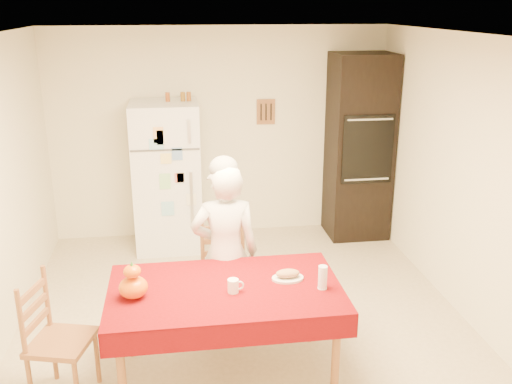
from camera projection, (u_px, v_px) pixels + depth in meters
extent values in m
plane|color=tan|center=(244.00, 324.00, 5.11)|extent=(4.50, 4.50, 0.00)
cube|color=beige|center=(220.00, 133.00, 6.82)|extent=(4.00, 0.02, 2.50)
cube|color=beige|center=(304.00, 346.00, 2.60)|extent=(4.00, 0.02, 2.50)
cube|color=beige|center=(470.00, 182.00, 4.98)|extent=(0.02, 4.50, 2.50)
cube|color=white|center=(242.00, 36.00, 4.32)|extent=(4.00, 4.50, 0.02)
cube|color=brown|center=(266.00, 112.00, 6.81)|extent=(0.22, 0.02, 0.30)
cube|color=white|center=(167.00, 176.00, 6.51)|extent=(0.75, 0.70, 1.70)
cube|color=silver|center=(189.00, 131.00, 6.01)|extent=(0.03, 0.03, 0.25)
cube|color=silver|center=(192.00, 198.00, 6.25)|extent=(0.03, 0.03, 0.60)
cube|color=black|center=(359.00, 147.00, 6.79)|extent=(0.70, 0.60, 2.20)
cube|color=black|center=(368.00, 149.00, 6.49)|extent=(0.59, 0.02, 0.80)
cylinder|color=brown|center=(122.00, 377.00, 3.82)|extent=(0.06, 0.06, 0.71)
cylinder|color=brown|center=(129.00, 317.00, 4.55)|extent=(0.06, 0.06, 0.71)
cylinder|color=brown|center=(336.00, 358.00, 4.02)|extent=(0.06, 0.06, 0.71)
cylinder|color=brown|center=(310.00, 303.00, 4.75)|extent=(0.06, 0.06, 0.71)
cube|color=brown|center=(225.00, 291.00, 4.17)|extent=(1.60, 0.90, 0.04)
cube|color=#530405|center=(225.00, 288.00, 4.16)|extent=(1.70, 1.00, 0.01)
cylinder|color=brown|center=(205.00, 311.00, 4.90)|extent=(0.04, 0.04, 0.43)
cylinder|color=brown|center=(204.00, 292.00, 5.22)|extent=(0.04, 0.04, 0.43)
cylinder|color=brown|center=(246.00, 309.00, 4.94)|extent=(0.04, 0.04, 0.43)
cylinder|color=brown|center=(243.00, 290.00, 5.26)|extent=(0.04, 0.04, 0.43)
cube|color=brown|center=(224.00, 277.00, 5.01)|extent=(0.44, 0.42, 0.04)
cube|color=brown|center=(222.00, 243.00, 5.09)|extent=(0.36, 0.04, 0.50)
cylinder|color=brown|center=(30.00, 384.00, 3.97)|extent=(0.04, 0.04, 0.43)
cylinder|color=brown|center=(97.00, 357.00, 4.26)|extent=(0.04, 0.04, 0.43)
cylinder|color=brown|center=(54.00, 354.00, 4.30)|extent=(0.04, 0.04, 0.43)
cube|color=brown|center=(61.00, 342.00, 4.04)|extent=(0.50, 0.51, 0.04)
cube|color=brown|center=(34.00, 310.00, 3.98)|extent=(0.13, 0.35, 0.50)
imported|color=silver|center=(225.00, 254.00, 4.70)|extent=(0.57, 0.38, 1.55)
cylinder|color=white|center=(233.00, 286.00, 4.08)|extent=(0.08, 0.08, 0.10)
ellipsoid|color=#CF5404|center=(133.00, 287.00, 4.00)|extent=(0.21, 0.21, 0.15)
ellipsoid|color=#CA4104|center=(132.00, 271.00, 3.96)|extent=(0.12, 0.12, 0.09)
cylinder|color=white|center=(323.00, 277.00, 4.12)|extent=(0.07, 0.07, 0.18)
cylinder|color=silver|center=(288.00, 278.00, 4.28)|extent=(0.24, 0.24, 0.02)
ellipsoid|color=#9F824E|center=(288.00, 273.00, 4.27)|extent=(0.18, 0.10, 0.06)
cylinder|color=#96491B|center=(168.00, 97.00, 6.28)|extent=(0.05, 0.05, 0.10)
cylinder|color=brown|center=(183.00, 97.00, 6.31)|extent=(0.05, 0.05, 0.10)
cylinder|color=brown|center=(189.00, 96.00, 6.31)|extent=(0.05, 0.05, 0.10)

